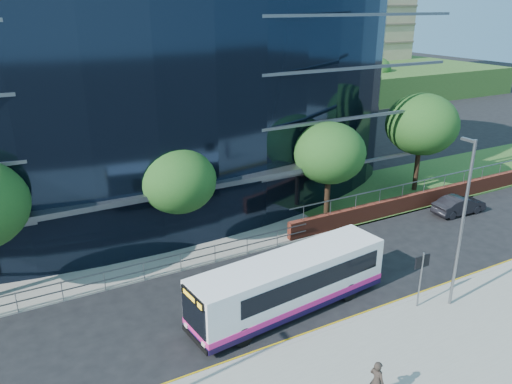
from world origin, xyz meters
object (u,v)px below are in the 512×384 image
tree_far_c (330,153)px  parked_car (459,205)px  street_sign (422,268)px  tree_far_d (422,124)px  tree_dist_e (292,76)px  tree_dist_f (376,70)px  pedestrian_b (377,381)px  city_bus (291,282)px  streetlight_east (462,221)px  tree_far_b (178,181)px

tree_far_c → parked_car: (8.38, -3.66, -3.90)m
street_sign → tree_far_c: (2.50, 10.59, 2.39)m
tree_far_d → street_sign: bearing=-134.8°
tree_far_d → tree_dist_e: (8.00, 30.00, -0.65)m
tree_far_d → tree_dist_f: (24.00, 32.00, -0.98)m
tree_dist_e → pedestrian_b: bearing=-119.2°
parked_car → city_bus: bearing=106.8°
streetlight_east → pedestrian_b: bearing=-157.1°
tree_far_c → tree_far_d: bearing=6.3°
tree_far_c → parked_car: 9.95m
streetlight_east → pedestrian_b: streetlight_east is taller
tree_dist_e → pedestrian_b: (-25.25, -45.23, -3.55)m
street_sign → tree_far_b: bearing=124.1°
tree_dist_f → streetlight_east: 55.74m
streetlight_east → pedestrian_b: (-7.25, -3.06, -3.45)m
tree_far_b → street_sign: bearing=-55.9°
tree_far_c → city_bus: (-7.71, -7.74, -3.11)m
tree_dist_e → streetlight_east: streetlight_east is taller
tree_far_b → streetlight_east: (9.00, -11.67, 0.23)m
tree_far_b → city_bus: (2.29, -8.24, -2.78)m
tree_dist_f → pedestrian_b: tree_dist_f is taller
tree_far_d → tree_dist_e: 31.06m
tree_far_b → tree_dist_e: bearing=48.5°
tree_far_c → pedestrian_b: bearing=-120.1°
city_bus → pedestrian_b: size_ratio=6.03×
street_sign → tree_far_c: bearing=76.7°
tree_far_d → tree_dist_f: 40.01m
tree_far_b → tree_far_c: tree_far_c is taller
tree_far_c → pedestrian_b: tree_far_c is taller
tree_far_c → pedestrian_b: (-8.25, -14.23, -3.55)m
street_sign → tree_far_b: (-7.50, 11.09, 2.06)m
tree_far_b → streetlight_east: 14.74m
street_sign → tree_far_c: 11.14m
tree_far_c → pedestrian_b: size_ratio=3.88×
tree_dist_f → streetlight_east: size_ratio=0.76×
parked_car → tree_far_c: bearing=69.0°
streetlight_east → parked_car: bearing=38.7°
streetlight_east → tree_dist_e: bearing=66.9°
parked_car → pedestrian_b: (-16.64, -10.57, 0.36)m
tree_far_d → city_bus: 19.23m
tree_far_b → tree_far_c: (10.00, -0.50, 0.33)m
street_sign → streetlight_east: 2.80m
tree_far_c → city_bus: tree_far_c is taller
tree_far_d → city_bus: size_ratio=0.74×
tree_far_b → tree_far_d: bearing=1.5°
tree_far_b → parked_car: (18.38, -4.16, -3.58)m
street_sign → streetlight_east: size_ratio=0.35×
tree_far_b → city_bus: bearing=-74.5°
tree_dist_e → streetlight_east: 45.85m
city_bus → tree_far_d: bearing=21.7°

